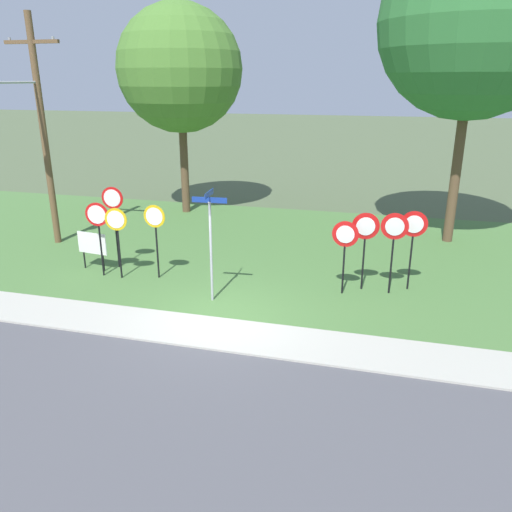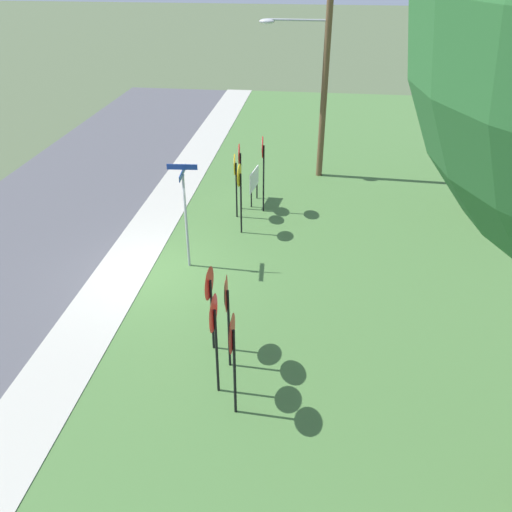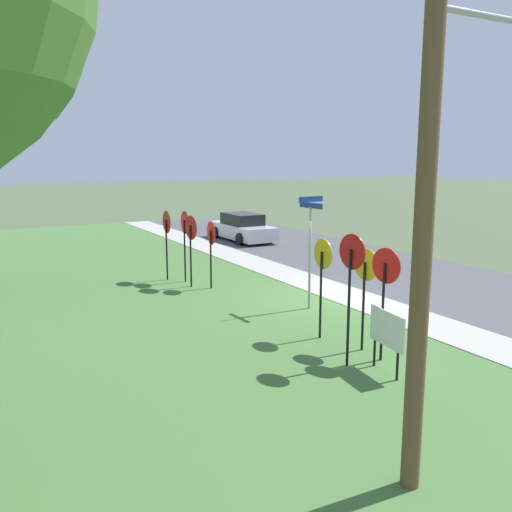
{
  "view_description": "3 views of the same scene",
  "coord_description": "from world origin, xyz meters",
  "views": [
    {
      "loc": [
        3.97,
        -11.33,
        5.94
      ],
      "look_at": [
        0.48,
        1.88,
        1.16
      ],
      "focal_mm": 35.61,
      "sensor_mm": 36.0,
      "label": 1
    },
    {
      "loc": [
        12.05,
        4.62,
        8.12
      ],
      "look_at": [
        1.03,
        3.21,
        1.47
      ],
      "focal_mm": 36.57,
      "sensor_mm": 36.0,
      "label": 2
    },
    {
      "loc": [
        -12.69,
        9.45,
        4.2
      ],
      "look_at": [
        -0.07,
        2.46,
        1.58
      ],
      "focal_mm": 38.05,
      "sensor_mm": 36.0,
      "label": 3
    }
  ],
  "objects": [
    {
      "name": "ground_plane",
      "position": [
        0.0,
        0.0,
        0.0
      ],
      "size": [
        160.0,
        160.0,
        0.0
      ],
      "primitive_type": "plane",
      "color": "#4C5B3D"
    },
    {
      "name": "sidewalk_strip",
      "position": [
        0.0,
        -0.8,
        0.03
      ],
      "size": [
        44.0,
        1.6,
        0.06
      ],
      "primitive_type": "cube",
      "color": "#ADAA9E",
      "rests_on": "ground_plane"
    },
    {
      "name": "grass_median",
      "position": [
        0.0,
        6.0,
        0.02
      ],
      "size": [
        44.0,
        12.0,
        0.04
      ],
      "primitive_type": "cube",
      "color": "#477038",
      "rests_on": "ground_plane"
    },
    {
      "name": "stop_sign_near_left",
      "position": [
        -4.56,
        1.94,
        1.76
      ],
      "size": [
        0.74,
        0.12,
        2.37
      ],
      "rotation": [
        0.0,
        0.0,
        0.11
      ],
      "color": "black",
      "rests_on": "grass_median"
    },
    {
      "name": "stop_sign_near_right",
      "position": [
        -3.9,
        1.89,
        1.67
      ],
      "size": [
        0.7,
        0.12,
        2.25
      ],
      "rotation": [
        0.0,
        0.0,
        0.11
      ],
      "color": "black",
      "rests_on": "grass_median"
    },
    {
      "name": "stop_sign_far_left",
      "position": [
        -4.46,
        2.74,
        2.0
      ],
      "size": [
        0.71,
        0.11,
        2.7
      ],
      "rotation": [
        0.0,
        0.0,
        0.08
      ],
      "color": "black",
      "rests_on": "grass_median"
    },
    {
      "name": "stop_sign_far_center",
      "position": [
        -2.78,
        2.22,
        1.73
      ],
      "size": [
        0.7,
        0.09,
        2.34
      ],
      "rotation": [
        0.0,
        0.0,
        -0.01
      ],
      "color": "black",
      "rests_on": "grass_median"
    },
    {
      "name": "yield_sign_near_left",
      "position": [
        3.44,
        2.9,
        1.78
      ],
      "size": [
        0.78,
        0.13,
        2.33
      ],
      "rotation": [
        0.0,
        0.0,
        0.11
      ],
      "color": "black",
      "rests_on": "grass_median"
    },
    {
      "name": "yield_sign_near_right",
      "position": [
        4.77,
        3.24,
        1.82
      ],
      "size": [
        0.76,
        0.1,
        2.39
      ],
      "rotation": [
        0.0,
        0.0,
        0.02
      ],
      "color": "black",
      "rests_on": "grass_median"
    },
    {
      "name": "yield_sign_far_left",
      "position": [
        2.92,
        2.43,
        1.65
      ],
      "size": [
        0.75,
        0.11,
        2.18
      ],
      "rotation": [
        0.0,
        0.0,
        -0.06
      ],
      "color": "black",
      "rests_on": "grass_median"
    },
    {
      "name": "yield_sign_far_right",
      "position": [
        4.23,
        2.79,
        1.84
      ],
      "size": [
        0.77,
        0.1,
        2.41
      ],
      "rotation": [
        0.0,
        0.0,
        -0.01
      ],
      "color": "black",
      "rests_on": "grass_median"
    },
    {
      "name": "street_name_post",
      "position": [
        -0.58,
        1.04,
        1.89
      ],
      "size": [
        0.96,
        0.82,
        3.13
      ],
      "rotation": [
        0.0,
        0.0,
        0.08
      ],
      "color": "#9EA0A8",
      "rests_on": "grass_median"
    },
    {
      "name": "utility_pole",
      "position": [
        -8.09,
        4.45,
        4.41
      ],
      "size": [
        2.1,
        2.6,
        8.05
      ],
      "color": "brown",
      "rests_on": "grass_median"
    },
    {
      "name": "notice_board",
      "position": [
        -5.12,
        2.36,
        0.87
      ],
      "size": [
        1.09,
        0.18,
        1.25
      ],
      "rotation": [
        0.0,
        0.0,
        -0.14
      ],
      "color": "black",
      "rests_on": "grass_median"
    }
  ]
}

